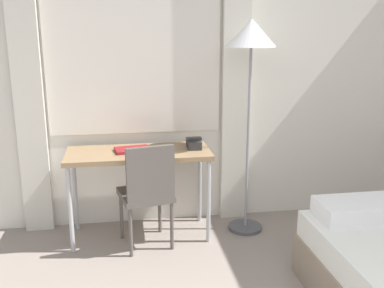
% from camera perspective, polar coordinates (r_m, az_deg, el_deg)
% --- Properties ---
extents(wall_back_with_window, '(5.49, 0.13, 2.70)m').
position_cam_1_polar(wall_back_with_window, '(4.02, -0.67, 8.77)').
color(wall_back_with_window, silver).
rests_on(wall_back_with_window, ground_plane).
extents(desk, '(1.20, 0.50, 0.76)m').
position_cam_1_polar(desk, '(3.79, -6.79, -1.94)').
color(desk, '#937551').
rests_on(desk, ground_plane).
extents(desk_chair, '(0.47, 0.47, 0.89)m').
position_cam_1_polar(desk_chair, '(3.63, -5.70, -5.77)').
color(desk_chair, '#59514C').
rests_on(desk_chair, ground_plane).
extents(standing_lamp, '(0.41, 0.41, 1.83)m').
position_cam_1_polar(standing_lamp, '(3.76, 7.49, 11.75)').
color(standing_lamp, '#4C4C51').
rests_on(standing_lamp, ground_plane).
extents(telephone, '(0.13, 0.18, 0.09)m').
position_cam_1_polar(telephone, '(3.82, 0.24, 0.06)').
color(telephone, '#2D2D2D').
rests_on(telephone, desk).
extents(book, '(0.31, 0.23, 0.02)m').
position_cam_1_polar(book, '(3.77, -7.55, -0.69)').
color(book, maroon).
rests_on(book, desk).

